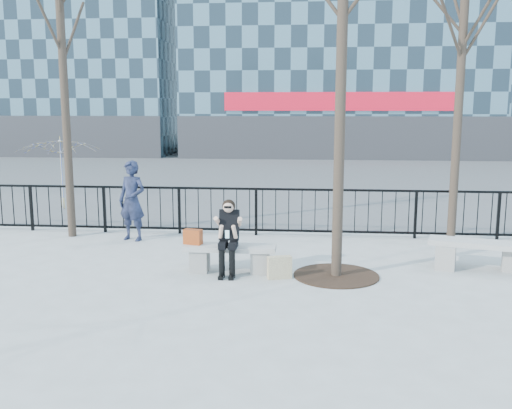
# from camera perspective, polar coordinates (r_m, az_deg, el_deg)

# --- Properties ---
(ground) EXTENTS (120.00, 120.00, 0.00)m
(ground) POSITION_cam_1_polar(r_m,az_deg,el_deg) (10.37, -2.63, -6.72)
(ground) COLOR gray
(ground) RESTS_ON ground
(street_surface) EXTENTS (60.00, 23.00, 0.01)m
(street_surface) POSITION_cam_1_polar(r_m,az_deg,el_deg) (25.06, 2.08, 3.06)
(street_surface) COLOR #474747
(street_surface) RESTS_ON ground
(railing) EXTENTS (14.00, 0.06, 1.10)m
(railing) POSITION_cam_1_polar(r_m,az_deg,el_deg) (13.14, -0.85, -0.69)
(railing) COLOR black
(railing) RESTS_ON ground
(tree_left) EXTENTS (2.80, 2.80, 6.50)m
(tree_left) POSITION_cam_1_polar(r_m,az_deg,el_deg) (13.60, -18.99, 17.39)
(tree_left) COLOR black
(tree_left) RESTS_ON ground
(tree_grate) EXTENTS (1.50, 1.50, 0.02)m
(tree_grate) POSITION_cam_1_polar(r_m,az_deg,el_deg) (10.19, 8.02, -7.04)
(tree_grate) COLOR black
(tree_grate) RESTS_ON ground
(bench_main) EXTENTS (1.65, 0.46, 0.49)m
(bench_main) POSITION_cam_1_polar(r_m,az_deg,el_deg) (10.29, -2.64, -5.11)
(bench_main) COLOR slate
(bench_main) RESTS_ON ground
(bench_second) EXTENTS (1.78, 0.50, 0.53)m
(bench_second) POSITION_cam_1_polar(r_m,az_deg,el_deg) (11.19, 21.42, -4.45)
(bench_second) COLOR slate
(bench_second) RESTS_ON ground
(seated_woman) EXTENTS (0.50, 0.64, 1.34)m
(seated_woman) POSITION_cam_1_polar(r_m,az_deg,el_deg) (10.04, -2.78, -3.31)
(seated_woman) COLOR black
(seated_woman) RESTS_ON ground
(handbag) EXTENTS (0.36, 0.23, 0.27)m
(handbag) POSITION_cam_1_polar(r_m,az_deg,el_deg) (10.34, -6.33, -3.23)
(handbag) COLOR #993912
(handbag) RESTS_ON bench_main
(shopping_bag) EXTENTS (0.44, 0.27, 0.39)m
(shopping_bag) POSITION_cam_1_polar(r_m,az_deg,el_deg) (9.92, 2.37, -6.31)
(shopping_bag) COLOR beige
(shopping_bag) RESTS_ON ground
(standing_man) EXTENTS (0.74, 0.60, 1.77)m
(standing_man) POSITION_cam_1_polar(r_m,az_deg,el_deg) (12.87, -12.28, 0.37)
(standing_man) COLOR black
(standing_man) RESTS_ON ground
(vendor_umbrella) EXTENTS (2.95, 2.98, 2.10)m
(vendor_umbrella) POSITION_cam_1_polar(r_m,az_deg,el_deg) (17.23, -18.99, 2.96)
(vendor_umbrella) COLOR yellow
(vendor_umbrella) RESTS_ON ground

